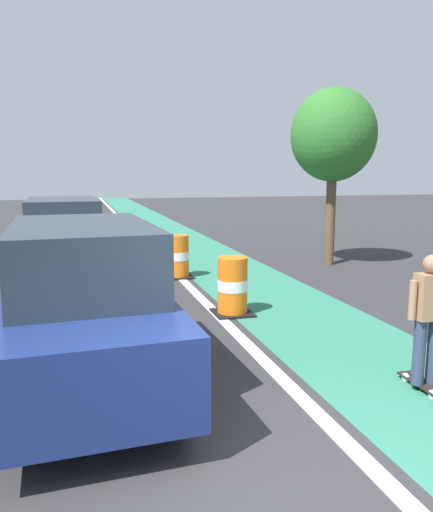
# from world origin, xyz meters

# --- Properties ---
(ground_plane) EXTENTS (100.00, 100.00, 0.00)m
(ground_plane) POSITION_xyz_m (0.00, 0.00, 0.00)
(ground_plane) COLOR #2D2D30
(bike_lane_strip) EXTENTS (2.50, 80.00, 0.01)m
(bike_lane_strip) POSITION_xyz_m (2.40, 12.00, 0.00)
(bike_lane_strip) COLOR #2D755B
(bike_lane_strip) RESTS_ON ground
(lane_divider_stripe) EXTENTS (0.20, 80.00, 0.01)m
(lane_divider_stripe) POSITION_xyz_m (0.90, 12.00, 0.01)
(lane_divider_stripe) COLOR silver
(lane_divider_stripe) RESTS_ON ground
(skateboarder_on_lane) EXTENTS (0.57, 0.80, 1.69)m
(skateboarder_on_lane) POSITION_xyz_m (2.47, 1.57, 0.91)
(skateboarder_on_lane) COLOR black
(skateboarder_on_lane) RESTS_ON ground
(parked_suv_nearest) EXTENTS (2.08, 4.68, 2.04)m
(parked_suv_nearest) POSITION_xyz_m (-1.53, 2.90, 1.04)
(parked_suv_nearest) COLOR navy
(parked_suv_nearest) RESTS_ON ground
(parked_suv_second) EXTENTS (2.02, 4.65, 2.04)m
(parked_suv_second) POSITION_xyz_m (-1.89, 9.15, 1.04)
(parked_suv_second) COLOR silver
(parked_suv_second) RESTS_ON ground
(parked_sedan_third) EXTENTS (1.94, 4.11, 1.70)m
(parked_sedan_third) POSITION_xyz_m (-1.79, 15.42, 0.83)
(parked_sedan_third) COLOR maroon
(parked_sedan_third) RESTS_ON ground
(traffic_barrel_front) EXTENTS (0.73, 0.73, 1.09)m
(traffic_barrel_front) POSITION_xyz_m (1.19, 5.39, 0.53)
(traffic_barrel_front) COLOR orange
(traffic_barrel_front) RESTS_ON ground
(traffic_barrel_mid) EXTENTS (0.73, 0.73, 1.09)m
(traffic_barrel_mid) POSITION_xyz_m (0.86, 8.98, 0.53)
(traffic_barrel_mid) COLOR orange
(traffic_barrel_mid) RESTS_ON ground
(street_tree_sidewalk) EXTENTS (2.40, 2.40, 5.00)m
(street_tree_sidewalk) POSITION_xyz_m (5.47, 9.60, 3.67)
(street_tree_sidewalk) COLOR brown
(street_tree_sidewalk) RESTS_ON ground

